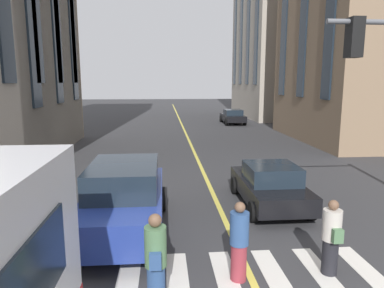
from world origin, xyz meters
name	(u,v)px	position (x,y,z in m)	size (l,w,h in m)	color
lane_centre_line	(190,142)	(20.00, 0.00, 0.00)	(80.00, 0.16, 0.01)	#D8C64C
crosswalk_marking	(252,279)	(3.43, 0.00, 0.01)	(2.40, 5.45, 0.01)	silver
car_black_near	(270,185)	(7.61, -1.62, 0.70)	(3.90, 1.89, 1.40)	black
car_black_trailing	(233,116)	(30.09, -4.90, 0.70)	(4.40, 1.95, 1.37)	black
car_blue_parked_a	(125,198)	(5.91, 2.78, 0.97)	(4.70, 2.14, 1.88)	navy
pedestrian_near	(239,242)	(3.45, 0.28, 0.82)	(0.38, 0.38, 1.65)	maroon
pedestrian_companion	(331,238)	(3.52, -1.66, 0.80)	(0.50, 0.38, 1.61)	black
pedestrian_far	(156,263)	(2.65, 1.91, 0.89)	(0.50, 0.38, 1.77)	#2D4C7F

